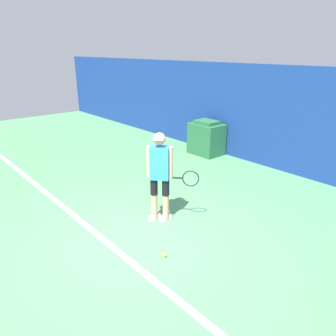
# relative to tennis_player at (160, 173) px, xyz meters

# --- Properties ---
(ground_plane) EXTENTS (24.00, 24.00, 0.00)m
(ground_plane) POSITION_rel_tennis_player_xyz_m (0.30, -0.78, -0.95)
(ground_plane) COLOR #518C5B
(back_wall) EXTENTS (24.00, 0.10, 2.70)m
(back_wall) POSITION_rel_tennis_player_xyz_m (0.30, 4.17, 0.40)
(back_wall) COLOR navy
(back_wall) RESTS_ON ground_plane
(court_baseline) EXTENTS (21.60, 0.10, 0.01)m
(court_baseline) POSITION_rel_tennis_player_xyz_m (0.30, -1.21, -0.94)
(court_baseline) COLOR white
(court_baseline) RESTS_ON ground_plane
(tennis_player) EXTENTS (0.74, 0.68, 1.70)m
(tennis_player) POSITION_rel_tennis_player_xyz_m (0.00, 0.00, 0.00)
(tennis_player) COLOR tan
(tennis_player) RESTS_ON ground_plane
(tennis_ball) EXTENTS (0.07, 0.07, 0.07)m
(tennis_ball) POSITION_rel_tennis_player_xyz_m (0.97, -0.73, -0.91)
(tennis_ball) COLOR #D1E533
(tennis_ball) RESTS_ON ground_plane
(covered_chair) EXTENTS (0.96, 0.73, 1.04)m
(covered_chair) POSITION_rel_tennis_player_xyz_m (-2.29, 3.71, -0.45)
(covered_chair) COLOR #28663D
(covered_chair) RESTS_ON ground_plane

